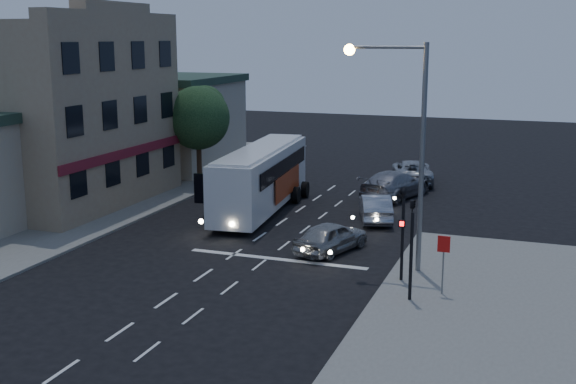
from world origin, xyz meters
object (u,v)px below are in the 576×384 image
at_px(car_sedan_a, 375,207).
at_px(traffic_signal_side, 412,237).
at_px(regulatory_sign, 443,255).
at_px(tour_bus, 261,177).
at_px(traffic_signal_main, 403,222).
at_px(streetlight, 406,131).
at_px(car_sedan_b, 395,184).
at_px(street_tree, 198,115).
at_px(car_sedan_c, 412,171).
at_px(car_suv, 331,237).

distance_m(car_sedan_a, traffic_signal_side, 11.89).
bearing_deg(regulatory_sign, tour_bus, 137.78).
height_order(traffic_signal_main, regulatory_sign, traffic_signal_main).
distance_m(traffic_signal_main, streetlight, 3.61).
distance_m(car_sedan_b, street_tree, 13.04).
bearing_deg(streetlight, traffic_signal_side, -74.30).
height_order(traffic_signal_side, streetlight, streetlight).
height_order(traffic_signal_side, street_tree, street_tree).
distance_m(car_sedan_b, regulatory_sign, 16.58).
height_order(car_sedan_b, traffic_signal_main, traffic_signal_main).
bearing_deg(car_sedan_c, traffic_signal_side, 86.42).
height_order(car_sedan_c, regulatory_sign, regulatory_sign).
distance_m(tour_bus, traffic_signal_side, 15.10).
bearing_deg(car_suv, street_tree, -24.80).
xyz_separation_m(traffic_signal_side, regulatory_sign, (1.00, 0.96, -0.82)).
xyz_separation_m(tour_bus, streetlight, (9.24, -7.72, 3.85)).
height_order(tour_bus, car_sedan_c, tour_bus).
xyz_separation_m(tour_bus, car_sedan_b, (6.19, 5.63, -1.08)).
relative_size(car_sedan_c, traffic_signal_main, 1.30).
xyz_separation_m(traffic_signal_side, streetlight, (-0.96, 3.40, 3.31)).
bearing_deg(street_tree, car_sedan_a, -22.01).
bearing_deg(car_sedan_b, tour_bus, 58.65).
xyz_separation_m(car_sedan_b, traffic_signal_main, (3.30, -14.78, 1.61)).
xyz_separation_m(car_sedan_c, regulatory_sign, (4.87, -20.66, 0.85)).
bearing_deg(traffic_signal_main, traffic_signal_side, -70.51).
distance_m(car_sedan_a, streetlight, 9.66).
bearing_deg(car_sedan_b, car_sedan_a, 107.87).
height_order(car_suv, streetlight, streetlight).
relative_size(tour_bus, car_sedan_b, 2.07).
height_order(tour_bus, car_sedan_b, tour_bus).
relative_size(car_suv, traffic_signal_side, 0.99).
bearing_deg(traffic_signal_main, streetlight, 100.20).
relative_size(tour_bus, regulatory_sign, 5.26).
height_order(tour_bus, car_sedan_a, tour_bus).
distance_m(traffic_signal_main, traffic_signal_side, 2.10).
distance_m(tour_bus, regulatory_sign, 15.12).
distance_m(car_sedan_a, street_tree, 14.16).
relative_size(car_sedan_c, traffic_signal_side, 1.30).
relative_size(car_sedan_b, streetlight, 0.62).
bearing_deg(tour_bus, car_sedan_b, 36.43).
relative_size(car_sedan_a, traffic_signal_main, 1.03).
xyz_separation_m(regulatory_sign, streetlight, (-1.96, 2.44, 4.14)).
distance_m(car_suv, car_sedan_c, 16.64).
bearing_deg(car_sedan_a, traffic_signal_side, 91.12).
distance_m(tour_bus, streetlight, 12.64).
xyz_separation_m(car_sedan_c, street_tree, (-12.63, -5.40, 3.76)).
distance_m(car_suv, street_tree, 16.93).
height_order(car_sedan_c, traffic_signal_side, traffic_signal_side).
bearing_deg(car_sedan_c, regulatory_sign, 89.54).
relative_size(car_sedan_a, traffic_signal_side, 1.03).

